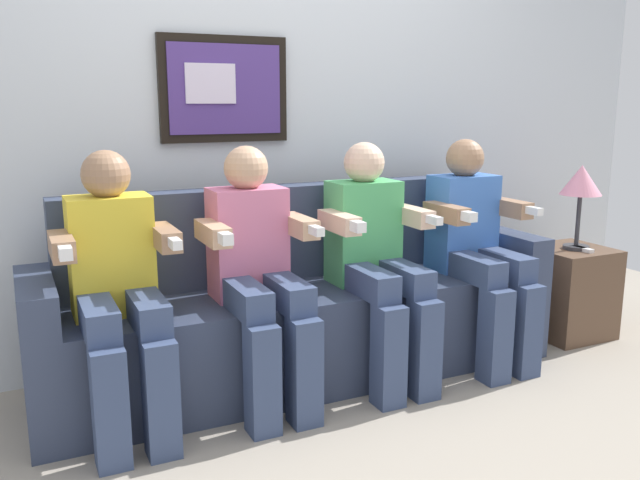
{
  "coord_description": "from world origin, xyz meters",
  "views": [
    {
      "loc": [
        -1.21,
        -2.41,
        1.3
      ],
      "look_at": [
        0.0,
        0.15,
        0.7
      ],
      "focal_mm": 37.17,
      "sensor_mm": 36.0,
      "label": 1
    }
  ],
  "objects_px": {
    "spare_remote_on_table": "(582,249)",
    "side_table_right": "(568,291)",
    "person_left_center": "(258,267)",
    "person_right_center": "(376,254)",
    "couch": "(304,313)",
    "person_leftmost": "(117,283)",
    "table_lamp": "(581,184)",
    "person_rightmost": "(476,243)"
  },
  "relations": [
    {
      "from": "couch",
      "to": "table_lamp",
      "type": "relative_size",
      "value": 5.33
    },
    {
      "from": "person_left_center",
      "to": "person_right_center",
      "type": "bearing_deg",
      "value": 0.0
    },
    {
      "from": "person_leftmost",
      "to": "couch",
      "type": "bearing_deg",
      "value": 11.06
    },
    {
      "from": "person_right_center",
      "to": "person_rightmost",
      "type": "bearing_deg",
      "value": 0.0
    },
    {
      "from": "person_right_center",
      "to": "table_lamp",
      "type": "bearing_deg",
      "value": 1.48
    },
    {
      "from": "person_leftmost",
      "to": "spare_remote_on_table",
      "type": "height_order",
      "value": "person_leftmost"
    },
    {
      "from": "person_rightmost",
      "to": "person_left_center",
      "type": "bearing_deg",
      "value": 180.0
    },
    {
      "from": "person_left_center",
      "to": "spare_remote_on_table",
      "type": "bearing_deg",
      "value": -0.58
    },
    {
      "from": "person_right_center",
      "to": "side_table_right",
      "type": "distance_m",
      "value": 1.34
    },
    {
      "from": "table_lamp",
      "to": "person_left_center",
      "type": "bearing_deg",
      "value": -178.97
    },
    {
      "from": "person_left_center",
      "to": "spare_remote_on_table",
      "type": "height_order",
      "value": "person_left_center"
    },
    {
      "from": "person_leftmost",
      "to": "person_right_center",
      "type": "height_order",
      "value": "same"
    },
    {
      "from": "person_leftmost",
      "to": "person_left_center",
      "type": "height_order",
      "value": "same"
    },
    {
      "from": "person_left_center",
      "to": "side_table_right",
      "type": "relative_size",
      "value": 2.22
    },
    {
      "from": "side_table_right",
      "to": "person_right_center",
      "type": "bearing_deg",
      "value": -177.26
    },
    {
      "from": "person_leftmost",
      "to": "person_rightmost",
      "type": "distance_m",
      "value": 1.73
    },
    {
      "from": "side_table_right",
      "to": "person_leftmost",
      "type": "bearing_deg",
      "value": -178.56
    },
    {
      "from": "side_table_right",
      "to": "spare_remote_on_table",
      "type": "height_order",
      "value": "spare_remote_on_table"
    },
    {
      "from": "side_table_right",
      "to": "spare_remote_on_table",
      "type": "distance_m",
      "value": 0.27
    },
    {
      "from": "person_rightmost",
      "to": "side_table_right",
      "type": "relative_size",
      "value": 2.22
    },
    {
      "from": "couch",
      "to": "person_right_center",
      "type": "bearing_deg",
      "value": -30.4
    },
    {
      "from": "person_leftmost",
      "to": "person_left_center",
      "type": "bearing_deg",
      "value": 0.0
    },
    {
      "from": "couch",
      "to": "side_table_right",
      "type": "distance_m",
      "value": 1.58
    },
    {
      "from": "person_left_center",
      "to": "table_lamp",
      "type": "relative_size",
      "value": 2.41
    },
    {
      "from": "person_leftmost",
      "to": "side_table_right",
      "type": "relative_size",
      "value": 2.22
    },
    {
      "from": "person_left_center",
      "to": "person_rightmost",
      "type": "distance_m",
      "value": 1.15
    },
    {
      "from": "couch",
      "to": "person_leftmost",
      "type": "relative_size",
      "value": 2.21
    },
    {
      "from": "side_table_right",
      "to": "table_lamp",
      "type": "relative_size",
      "value": 1.09
    },
    {
      "from": "person_left_center",
      "to": "side_table_right",
      "type": "bearing_deg",
      "value": 1.89
    },
    {
      "from": "person_left_center",
      "to": "side_table_right",
      "type": "xyz_separation_m",
      "value": [
        1.86,
        0.06,
        -0.36
      ]
    },
    {
      "from": "spare_remote_on_table",
      "to": "side_table_right",
      "type": "bearing_deg",
      "value": 85.29
    },
    {
      "from": "person_left_center",
      "to": "couch",
      "type": "bearing_deg",
      "value": 30.39
    },
    {
      "from": "person_left_center",
      "to": "person_rightmost",
      "type": "relative_size",
      "value": 1.0
    },
    {
      "from": "couch",
      "to": "person_leftmost",
      "type": "height_order",
      "value": "person_leftmost"
    },
    {
      "from": "person_leftmost",
      "to": "person_left_center",
      "type": "xyz_separation_m",
      "value": [
        0.58,
        0.0,
        0.0
      ]
    },
    {
      "from": "person_leftmost",
      "to": "side_table_right",
      "type": "bearing_deg",
      "value": 1.44
    },
    {
      "from": "person_rightmost",
      "to": "side_table_right",
      "type": "distance_m",
      "value": 0.8
    },
    {
      "from": "person_leftmost",
      "to": "table_lamp",
      "type": "height_order",
      "value": "person_leftmost"
    },
    {
      "from": "person_leftmost",
      "to": "person_left_center",
      "type": "distance_m",
      "value": 0.58
    },
    {
      "from": "person_right_center",
      "to": "table_lamp",
      "type": "xyz_separation_m",
      "value": [
        1.29,
        0.03,
        0.25
      ]
    },
    {
      "from": "person_left_center",
      "to": "person_right_center",
      "type": "height_order",
      "value": "same"
    },
    {
      "from": "spare_remote_on_table",
      "to": "person_right_center",
      "type": "bearing_deg",
      "value": 179.16
    }
  ]
}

